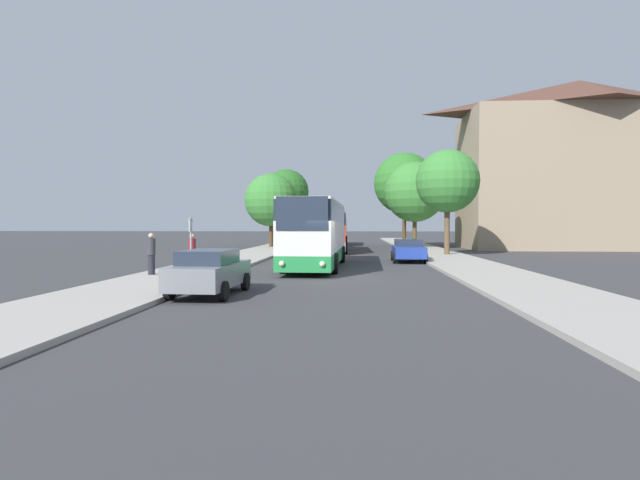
% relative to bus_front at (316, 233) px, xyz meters
% --- Properties ---
extents(ground_plane, '(300.00, 300.00, 0.00)m').
position_rel_bus_front_xyz_m(ground_plane, '(1.31, -4.95, -1.90)').
color(ground_plane, '#38383A').
rests_on(ground_plane, ground).
extents(sidewalk_left, '(4.00, 120.00, 0.15)m').
position_rel_bus_front_xyz_m(sidewalk_left, '(-5.69, -4.95, -1.82)').
color(sidewalk_left, '#A39E93').
rests_on(sidewalk_left, ground_plane).
extents(sidewalk_right, '(4.00, 120.00, 0.15)m').
position_rel_bus_front_xyz_m(sidewalk_right, '(8.31, -4.95, -1.82)').
color(sidewalk_right, '#A39E93').
rests_on(sidewalk_right, ground_plane).
extents(building_right_background, '(21.09, 10.14, 16.09)m').
position_rel_bus_front_xyz_m(building_right_background, '(23.44, 22.39, 6.15)').
color(building_right_background, gray).
rests_on(building_right_background, ground_plane).
extents(bus_front, '(3.01, 12.12, 3.56)m').
position_rel_bus_front_xyz_m(bus_front, '(0.00, 0.00, 0.00)').
color(bus_front, '#238942').
rests_on(bus_front, ground_plane).
extents(bus_middle, '(3.03, 11.47, 3.34)m').
position_rel_bus_front_xyz_m(bus_middle, '(0.01, 15.82, -0.11)').
color(bus_middle, gray).
rests_on(bus_middle, ground_plane).
extents(bus_rear, '(3.05, 11.23, 3.20)m').
position_rel_bus_front_xyz_m(bus_rear, '(-0.31, 29.64, -0.18)').
color(bus_rear, '#2D519E').
rests_on(bus_rear, ground_plane).
extents(parked_car_left_curb, '(2.04, 4.24, 1.51)m').
position_rel_bus_front_xyz_m(parked_car_left_curb, '(-2.70, -10.95, -1.11)').
color(parked_car_left_curb, slate).
rests_on(parked_car_left_curb, ground_plane).
extents(parked_car_right_near, '(2.11, 4.15, 1.43)m').
position_rel_bus_front_xyz_m(parked_car_right_near, '(5.44, 4.26, -1.14)').
color(parked_car_right_near, '#233D9E').
rests_on(parked_car_right_near, ground_plane).
extents(bus_stop_sign, '(0.08, 0.45, 2.52)m').
position_rel_bus_front_xyz_m(bus_stop_sign, '(-5.49, -4.52, -0.18)').
color(bus_stop_sign, gray).
rests_on(bus_stop_sign, sidewalk_left).
extents(pedestrian_waiting_near, '(0.36, 0.36, 1.82)m').
position_rel_bus_front_xyz_m(pedestrian_waiting_near, '(-6.78, -5.93, -0.83)').
color(pedestrian_waiting_near, '#23232D').
rests_on(pedestrian_waiting_near, sidewalk_left).
extents(pedestrian_waiting_far, '(0.36, 0.36, 1.74)m').
position_rel_bus_front_xyz_m(pedestrian_waiting_far, '(-5.74, -3.59, -0.87)').
color(pedestrian_waiting_far, '#23232D').
rests_on(pedestrian_waiting_far, sidewalk_left).
extents(tree_left_near, '(5.22, 5.22, 7.22)m').
position_rel_bus_front_xyz_m(tree_left_near, '(-6.15, 21.70, 2.85)').
color(tree_left_near, '#47331E').
rests_on(tree_left_near, sidewalk_left).
extents(tree_left_far, '(5.10, 5.10, 8.41)m').
position_rel_bus_front_xyz_m(tree_left_far, '(-5.59, 28.63, 4.10)').
color(tree_left_far, '#47331E').
rests_on(tree_left_far, sidewalk_left).
extents(tree_right_near, '(4.62, 4.62, 7.68)m').
position_rel_bus_front_xyz_m(tree_right_near, '(8.87, 10.09, 3.60)').
color(tree_right_near, brown).
rests_on(tree_right_near, sidewalk_right).
extents(tree_right_mid, '(6.43, 6.43, 9.76)m').
position_rel_bus_front_xyz_m(tree_right_mid, '(7.34, 26.06, 4.78)').
color(tree_right_mid, '#47331E').
rests_on(tree_right_mid, sidewalk_right).
extents(tree_right_far, '(5.76, 5.76, 8.18)m').
position_rel_bus_front_xyz_m(tree_right_far, '(7.83, 21.10, 3.54)').
color(tree_right_far, '#513D23').
rests_on(tree_right_far, sidewalk_right).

